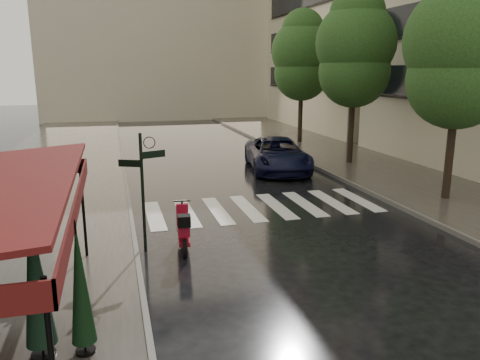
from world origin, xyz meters
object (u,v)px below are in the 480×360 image
parasol_front (80,285)px  parasol_back (35,277)px  parked_car (277,154)px  scooter (183,230)px

parasol_front → parasol_back: size_ratio=0.87×
parasol_front → parasol_back: parasol_back is taller
parked_car → parasol_back: size_ratio=2.15×
scooter → parked_car: 10.48m
scooter → parked_car: (5.72, 8.77, 0.23)m
parasol_back → parked_car: bearing=56.5°
parasol_front → parasol_back: bearing=173.5°
scooter → parasol_front: parasol_front is taller
parked_car → parasol_back: bearing=-114.2°
scooter → parasol_back: bearing=-118.4°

